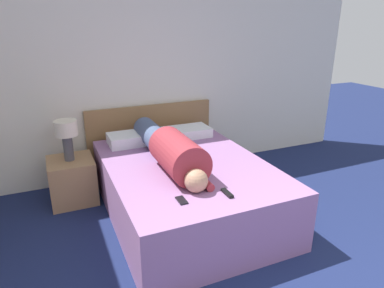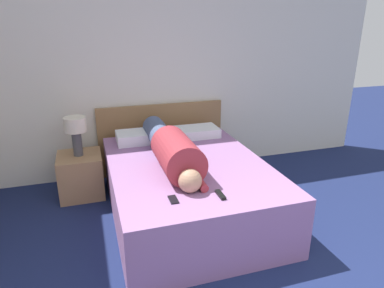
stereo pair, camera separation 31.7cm
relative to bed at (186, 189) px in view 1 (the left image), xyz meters
name	(u,v)px [view 1 (the left image)]	position (x,y,z in m)	size (l,w,h in m)	color
wall_back	(162,72)	(0.19, 1.23, 1.01)	(5.62, 0.06, 2.60)	silver
bed	(186,189)	(0.00, 0.00, 0.00)	(1.51, 2.06, 0.57)	#936699
headboard	(152,139)	(0.00, 1.16, 0.17)	(1.63, 0.04, 0.91)	olive
nightstand	(72,180)	(-1.04, 0.77, -0.04)	(0.48, 0.50, 0.48)	#A37A51
table_lamp	(66,133)	(-1.04, 0.77, 0.50)	(0.23, 0.23, 0.44)	#4C4C51
person_lying	(170,149)	(-0.15, 0.03, 0.44)	(0.36, 1.62, 0.36)	tan
pillow_near_headboard	(135,138)	(-0.31, 0.77, 0.35)	(0.60, 0.34, 0.12)	white
pillow_second	(186,132)	(0.32, 0.77, 0.34)	(0.57, 0.34, 0.11)	white
tv_remote	(227,193)	(0.06, -0.74, 0.30)	(0.04, 0.15, 0.02)	black
cell_phone	(182,200)	(-0.32, -0.69, 0.29)	(0.06, 0.13, 0.01)	black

